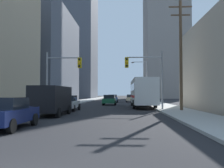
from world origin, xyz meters
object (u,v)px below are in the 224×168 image
at_px(sedan_navy, 6,113).
at_px(sedan_white, 68,103).
at_px(city_bus, 142,92).
at_px(traffic_signal_near_left, 62,71).
at_px(sedan_beige, 131,98).
at_px(cargo_van_black, 52,99).
at_px(sedan_blue, 113,98).
at_px(traffic_signal_near_right, 146,70).
at_px(sedan_green, 110,100).

distance_m(sedan_navy, sedan_white, 12.71).
distance_m(city_bus, traffic_signal_near_left, 10.58).
relative_size(sedan_white, sedan_beige, 1.00).
relative_size(cargo_van_black, sedan_white, 1.23).
bearing_deg(sedan_white, sedan_blue, 81.47).
relative_size(sedan_white, sedan_blue, 1.01).
xyz_separation_m(sedan_beige, traffic_signal_near_right, (0.82, -24.69, 3.28)).
bearing_deg(cargo_van_black, traffic_signal_near_right, 38.34).
bearing_deg(sedan_green, sedan_beige, 74.87).
bearing_deg(sedan_green, traffic_signal_near_right, -69.43).
height_order(sedan_blue, traffic_signal_near_left, traffic_signal_near_left).
bearing_deg(sedan_white, city_bus, 38.73).
height_order(cargo_van_black, sedan_navy, cargo_van_black).
xyz_separation_m(sedan_white, sedan_beige, (7.01, 25.37, 0.00)).
bearing_deg(sedan_blue, sedan_green, -89.91).
distance_m(sedan_navy, traffic_signal_near_left, 13.80).
height_order(city_bus, sedan_beige, city_bus).
bearing_deg(sedan_navy, cargo_van_black, 89.45).
xyz_separation_m(cargo_van_black, sedan_navy, (-0.07, -7.20, -0.52)).
relative_size(city_bus, cargo_van_black, 2.21).
distance_m(sedan_green, traffic_signal_near_left, 12.80).
distance_m(cargo_van_black, sedan_blue, 28.73).
xyz_separation_m(sedan_green, traffic_signal_near_left, (-4.27, -11.61, 3.27)).
distance_m(sedan_navy, sedan_blue, 35.89).
relative_size(sedan_navy, sedan_white, 0.99).
relative_size(cargo_van_black, traffic_signal_near_left, 0.87).
height_order(sedan_navy, traffic_signal_near_right, traffic_signal_near_right).
relative_size(sedan_beige, traffic_signal_near_left, 0.71).
bearing_deg(sedan_beige, sedan_green, -105.13).
height_order(sedan_white, traffic_signal_near_right, traffic_signal_near_right).
distance_m(cargo_van_black, sedan_green, 18.14).
height_order(sedan_beige, traffic_signal_near_left, traffic_signal_near_left).
xyz_separation_m(sedan_white, traffic_signal_near_left, (-0.80, 0.68, 3.27)).
relative_size(city_bus, traffic_signal_near_left, 1.92).
bearing_deg(city_bus, sedan_blue, 104.91).
xyz_separation_m(sedan_blue, traffic_signal_near_left, (-4.25, -22.33, 3.27)).
bearing_deg(sedan_green, sedan_white, -105.76).
height_order(sedan_white, sedan_green, same).
distance_m(city_bus, sedan_green, 7.51).
bearing_deg(traffic_signal_near_right, city_bus, 89.35).
xyz_separation_m(traffic_signal_near_left, traffic_signal_near_right, (8.63, 0.00, 0.01)).
bearing_deg(sedan_white, traffic_signal_near_left, 139.79).
distance_m(sedan_beige, traffic_signal_near_left, 26.10).
height_order(city_bus, traffic_signal_near_right, traffic_signal_near_right).
bearing_deg(sedan_green, sedan_navy, -98.04).
xyz_separation_m(city_bus, traffic_signal_near_right, (-0.06, -5.65, 2.12)).
relative_size(sedan_green, traffic_signal_near_right, 0.71).
height_order(city_bus, cargo_van_black, city_bus).
xyz_separation_m(city_bus, cargo_van_black, (-7.89, -11.83, -0.64)).
height_order(sedan_navy, sedan_white, same).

